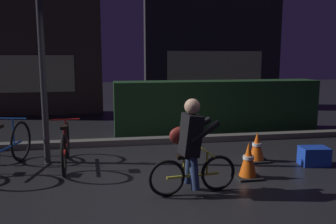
% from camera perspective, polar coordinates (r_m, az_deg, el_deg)
% --- Properties ---
extents(ground_plane, '(40.00, 40.00, 0.00)m').
position_cam_1_polar(ground_plane, '(5.17, -1.08, -11.00)').
color(ground_plane, black).
extents(sidewalk_curb, '(12.00, 0.24, 0.12)m').
position_cam_1_polar(sidewalk_curb, '(7.25, -3.72, -4.66)').
color(sidewalk_curb, '#56544F').
rests_on(sidewalk_curb, ground).
extents(hedge_row, '(4.80, 0.70, 1.21)m').
position_cam_1_polar(hedge_row, '(8.38, 7.91, 0.91)').
color(hedge_row, '#19381C').
rests_on(hedge_row, ground).
extents(storefront_left, '(5.46, 0.54, 3.59)m').
position_cam_1_polar(storefront_left, '(11.66, -24.37, 8.28)').
color(storefront_left, '#42382D').
rests_on(storefront_left, ground).
extents(storefront_right, '(4.79, 0.54, 4.38)m').
position_cam_1_polar(storefront_right, '(12.55, 7.34, 10.78)').
color(storefront_right, '#262328').
rests_on(storefront_right, ground).
extents(street_post, '(0.10, 0.10, 2.74)m').
position_cam_1_polar(street_post, '(6.10, -19.53, 4.74)').
color(street_post, '#2D2D33').
rests_on(street_post, ground).
extents(parked_bike_left_mid, '(0.51, 1.68, 0.79)m').
position_cam_1_polar(parked_bike_left_mid, '(6.05, -24.86, -5.35)').
color(parked_bike_left_mid, black).
rests_on(parked_bike_left_mid, ground).
extents(parked_bike_center_left, '(0.46, 1.61, 0.74)m').
position_cam_1_polar(parked_bike_center_left, '(5.91, -16.25, -5.37)').
color(parked_bike_center_left, black).
rests_on(parked_bike_center_left, ground).
extents(traffic_cone_near, '(0.36, 0.36, 0.53)m').
position_cam_1_polar(traffic_cone_near, '(5.33, 12.85, -7.71)').
color(traffic_cone_near, black).
rests_on(traffic_cone_near, ground).
extents(traffic_cone_far, '(0.36, 0.36, 0.50)m').
position_cam_1_polar(traffic_cone_far, '(6.20, 14.18, -5.55)').
color(traffic_cone_far, black).
rests_on(traffic_cone_far, ground).
extents(blue_crate, '(0.48, 0.37, 0.30)m').
position_cam_1_polar(blue_crate, '(6.29, 22.55, -6.61)').
color(blue_crate, '#193DB7').
rests_on(blue_crate, ground).
extents(cyclist, '(1.19, 0.50, 1.25)m').
position_cam_1_polar(cyclist, '(4.54, 3.68, -5.54)').
color(cyclist, black).
rests_on(cyclist, ground).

